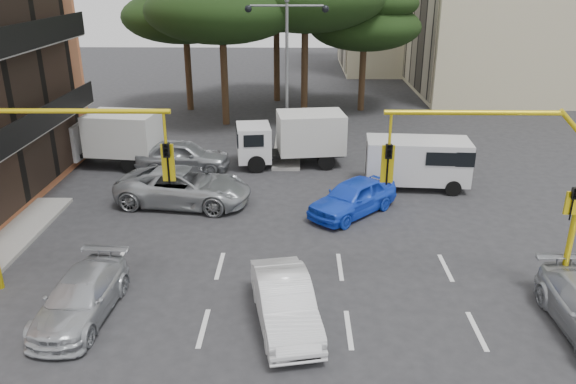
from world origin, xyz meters
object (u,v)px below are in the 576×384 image
Objects in this scene: car_blue_compact at (353,197)px; van_white at (417,163)px; street_lamp_center at (287,50)px; box_truck_b at (291,139)px; car_silver_cross_b at (183,156)px; car_silver_wagon at (81,297)px; car_white_hatch at (285,302)px; signal_mast_left at (38,170)px; signal_mast_right at (520,173)px; box_truck_a at (105,139)px; car_silver_cross_a at (184,187)px.

van_white reaches higher than car_blue_compact.
street_lamp_center is 4.57m from box_truck_b.
box_truck_b is at bearing -82.62° from street_lamp_center.
car_blue_compact is (2.80, -8.08, -4.72)m from street_lamp_center.
car_silver_cross_b is 11.11m from van_white.
street_lamp_center is 1.84× the size of car_silver_wagon.
car_white_hatch is 0.92× the size of van_white.
signal_mast_left is 1.44× the size of car_white_hatch.
signal_mast_right is 1.42× the size of car_silver_wagon.
car_silver_cross_a is at bearing -128.74° from box_truck_a.
car_white_hatch is 13.75m from box_truck_b.
street_lamp_center is 7.46m from car_silver_cross_b.
car_silver_cross_a reaches higher than car_silver_wagon.
street_lamp_center is 16.44m from car_white_hatch.
car_blue_compact is 11.12m from car_silver_wagon.
car_silver_wagon is (-12.32, -1.46, -3.27)m from signal_mast_right.
street_lamp_center reaches higher than box_truck_a.
car_silver_cross_a is at bearing 148.13° from signal_mast_right.
car_blue_compact reaches higher than car_white_hatch.
street_lamp_center reaches higher than car_white_hatch.
van_white is (3.12, 3.08, 0.42)m from car_blue_compact.
car_silver_wagon is at bearing -158.21° from box_truck_a.
car_white_hatch is at bearing -155.73° from car_silver_cross_b.
signal_mast_right and signal_mast_left have the same top height.
car_silver_wagon is 14.67m from box_truck_b.
car_white_hatch is 13.77m from car_silver_cross_b.
signal_mast_left is 11.58m from car_silver_cross_b.
car_blue_compact is at bearing 45.10° from car_silver_wagon.
car_silver_cross_a is 10.32m from van_white.
box_truck_a is at bearing 80.84° from car_silver_cross_b.
van_white is 6.41m from box_truck_b.
car_white_hatch is 0.92× the size of car_silver_cross_b.
signal_mast_right is 7.82m from car_blue_compact.
van_white is (10.92, -2.00, 0.36)m from car_silver_cross_b.
car_white_hatch is 0.77× the size of box_truck_b.
box_truck_a is at bearing -166.15° from street_lamp_center.
signal_mast_left is 15.65m from street_lamp_center.
car_silver_cross_b is (0.51, 12.46, 0.16)m from car_silver_wagon.
car_silver_cross_b is 0.84× the size of box_truck_b.
street_lamp_center is 8.86m from van_white.
van_white reaches higher than car_silver_cross_b.
box_truck_a reaches higher than car_silver_cross_b.
box_truck_a is at bearing -96.52° from van_white.
car_blue_compact is at bearing 31.67° from signal_mast_left.
box_truck_b is (-5.66, 3.00, 0.20)m from van_white.
box_truck_a is at bearing 83.48° from box_truck_b.
van_white is at bearing 95.59° from signal_mast_right.
car_silver_wagon is at bearing 166.15° from car_white_hatch.
van_white is (5.92, -5.00, -4.30)m from street_lamp_center.
car_blue_compact is at bearing -165.21° from box_truck_b.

